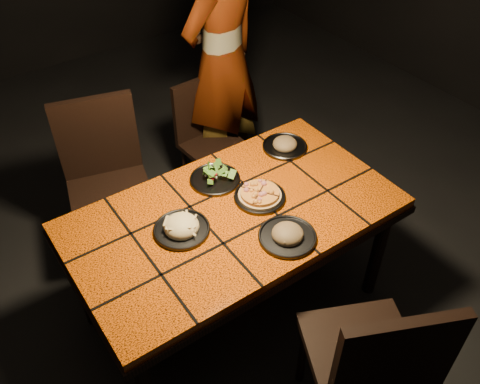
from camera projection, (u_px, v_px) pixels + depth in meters
room_shell at (232, 73)px, 1.99m from camera, size 6.04×7.04×3.08m
dining_table at (234, 223)px, 2.54m from camera, size 1.62×0.92×0.75m
chair_near at (374, 361)px, 2.05m from camera, size 0.62×0.62×1.03m
chair_far_left at (106, 173)px, 2.97m from camera, size 0.56×0.56×1.02m
chair_far_right at (208, 133)px, 3.44m from camera, size 0.41×0.41×0.85m
diner at (222, 61)px, 3.31m from camera, size 0.76×0.59×1.82m
plate_pizza at (260, 196)px, 2.54m from camera, size 0.30×0.30×0.04m
plate_pasta at (182, 227)px, 2.37m from camera, size 0.27×0.27×0.09m
plate_salad at (215, 177)px, 2.64m from camera, size 0.26×0.26×0.07m
plate_mushroom_a at (288, 234)px, 2.33m from camera, size 0.27×0.27×0.09m
plate_mushroom_b at (285, 145)px, 2.86m from camera, size 0.25×0.25×0.08m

